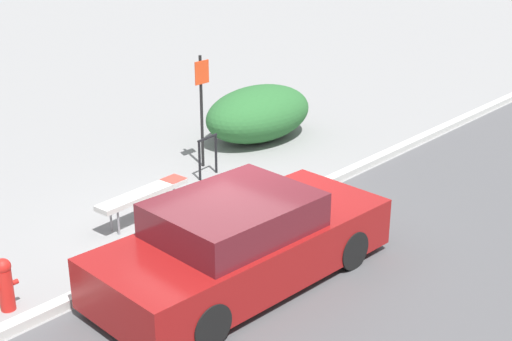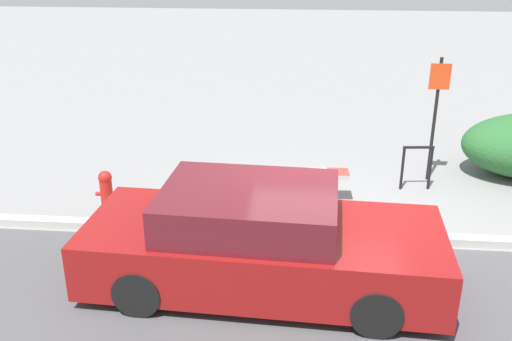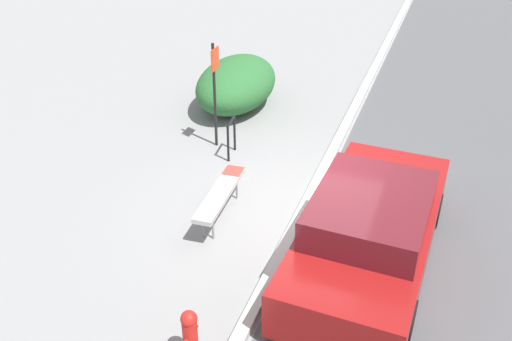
{
  "view_description": "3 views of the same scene",
  "coord_description": "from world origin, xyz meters",
  "px_view_note": "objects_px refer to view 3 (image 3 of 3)",
  "views": [
    {
      "loc": [
        -7.43,
        -7.54,
        5.25
      ],
      "look_at": [
        1.07,
        0.25,
        0.74
      ],
      "focal_mm": 50.0,
      "sensor_mm": 36.0,
      "label": 1
    },
    {
      "loc": [
        -0.39,
        -7.67,
        4.22
      ],
      "look_at": [
        -1.18,
        0.78,
        0.75
      ],
      "focal_mm": 40.0,
      "sensor_mm": 36.0,
      "label": 2
    },
    {
      "loc": [
        -8.2,
        -2.04,
        5.92
      ],
      "look_at": [
        -0.14,
        0.84,
        0.83
      ],
      "focal_mm": 40.0,
      "sensor_mm": 36.0,
      "label": 3
    }
  ],
  "objects_px": {
    "bench": "(220,194)",
    "fire_hydrant": "(190,333)",
    "sign_post": "(215,86)",
    "parked_car_near": "(370,230)",
    "bike_rack": "(231,134)"
  },
  "relations": [
    {
      "from": "bench",
      "to": "fire_hydrant",
      "type": "relative_size",
      "value": 2.41
    },
    {
      "from": "sign_post",
      "to": "parked_car_near",
      "type": "height_order",
      "value": "sign_post"
    },
    {
      "from": "fire_hydrant",
      "to": "parked_car_near",
      "type": "bearing_deg",
      "value": -34.29
    },
    {
      "from": "bike_rack",
      "to": "bench",
      "type": "bearing_deg",
      "value": -163.15
    },
    {
      "from": "bike_rack",
      "to": "sign_post",
      "type": "height_order",
      "value": "sign_post"
    },
    {
      "from": "bench",
      "to": "bike_rack",
      "type": "height_order",
      "value": "bike_rack"
    },
    {
      "from": "bench",
      "to": "sign_post",
      "type": "height_order",
      "value": "sign_post"
    },
    {
      "from": "sign_post",
      "to": "fire_hydrant",
      "type": "xyz_separation_m",
      "value": [
        -5.51,
        -1.98,
        -0.98
      ]
    },
    {
      "from": "bench",
      "to": "parked_car_near",
      "type": "height_order",
      "value": "parked_car_near"
    },
    {
      "from": "fire_hydrant",
      "to": "parked_car_near",
      "type": "height_order",
      "value": "parked_car_near"
    },
    {
      "from": "sign_post",
      "to": "fire_hydrant",
      "type": "relative_size",
      "value": 3.01
    },
    {
      "from": "bench",
      "to": "sign_post",
      "type": "xyz_separation_m",
      "value": [
        2.46,
        1.12,
        0.91
      ]
    },
    {
      "from": "sign_post",
      "to": "parked_car_near",
      "type": "relative_size",
      "value": 0.5
    },
    {
      "from": "bike_rack",
      "to": "fire_hydrant",
      "type": "distance_m",
      "value": 5.4
    },
    {
      "from": "parked_car_near",
      "to": "bike_rack",
      "type": "bearing_deg",
      "value": 55.54
    }
  ]
}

